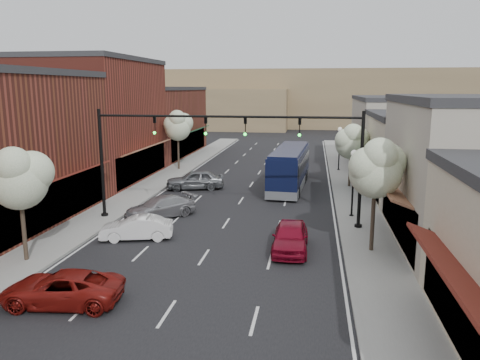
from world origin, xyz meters
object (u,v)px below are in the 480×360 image
at_px(signal_mast_left, 137,148).
at_px(parked_car_d, 195,180).
at_px(signal_mast_right, 320,152).
at_px(tree_left_far, 178,125).
at_px(tree_right_near, 377,167).
at_px(lamp_post_near, 354,172).
at_px(red_hatchback, 290,237).
at_px(tree_right_far, 352,141).
at_px(parked_car_a, 62,288).
at_px(tree_left_near, 19,177).
at_px(parked_car_b, 137,228).
at_px(lamp_post_far, 340,141).
at_px(coach_bus, 290,167).
at_px(parked_car_c, 160,207).

bearing_deg(signal_mast_left, parked_car_d, 82.46).
bearing_deg(signal_mast_right, tree_left_far, 127.71).
height_order(signal_mast_right, tree_right_near, signal_mast_right).
relative_size(lamp_post_near, red_hatchback, 1.00).
height_order(signal_mast_right, parked_car_d, signal_mast_right).
xyz_separation_m(tree_right_far, parked_car_a, (-12.60, -23.79, -3.34)).
xyz_separation_m(tree_left_near, parked_car_d, (3.88, 17.45, -3.42)).
height_order(signal_mast_right, lamp_post_near, signal_mast_right).
height_order(signal_mast_right, tree_right_far, signal_mast_right).
height_order(signal_mast_right, parked_car_b, signal_mast_right).
height_order(tree_left_far, parked_car_d, tree_left_far).
relative_size(signal_mast_right, lamp_post_near, 1.85).
xyz_separation_m(lamp_post_near, lamp_post_far, (0.00, 17.50, 0.00)).
bearing_deg(parked_car_b, lamp_post_far, 138.52).
height_order(tree_right_near, parked_car_b, tree_right_near).
bearing_deg(lamp_post_far, parked_car_b, -116.97).
relative_size(tree_left_far, lamp_post_near, 1.38).
bearing_deg(signal_mast_left, coach_bus, 51.55).
bearing_deg(tree_left_near, tree_right_near, 13.55).
bearing_deg(parked_car_c, tree_left_far, 146.84).
bearing_deg(signal_mast_left, parked_car_a, -83.43).
bearing_deg(tree_left_far, tree_right_far, -19.87).
relative_size(red_hatchback, parked_car_b, 1.12).
relative_size(signal_mast_right, red_hatchback, 1.85).
xyz_separation_m(tree_right_far, coach_bus, (-5.03, -0.69, -2.24)).
xyz_separation_m(tree_right_far, parked_car_b, (-12.67, -15.77, -3.34)).
distance_m(tree_left_near, parked_car_b, 6.78).
xyz_separation_m(tree_right_far, tree_left_far, (-16.60, 6.00, 0.61)).
distance_m(red_hatchback, parked_car_c, 10.03).
distance_m(tree_left_far, parked_car_d, 10.13).
bearing_deg(parked_car_d, red_hatchback, 16.50).
xyz_separation_m(signal_mast_right, red_hatchback, (-1.43, -4.38, -3.87)).
xyz_separation_m(lamp_post_far, parked_car_c, (-12.27, -19.33, -2.32)).
bearing_deg(parked_car_d, signal_mast_right, 31.39).
relative_size(tree_right_near, coach_bus, 0.54).
xyz_separation_m(tree_right_near, red_hatchback, (-4.15, -0.32, -3.70)).
bearing_deg(coach_bus, red_hatchback, -83.27).
bearing_deg(lamp_post_near, tree_right_far, 86.69).
bearing_deg(parked_car_b, signal_mast_right, 96.53).
relative_size(signal_mast_left, tree_right_far, 1.51).
bearing_deg(lamp_post_near, lamp_post_far, 90.00).
xyz_separation_m(signal_mast_right, tree_left_near, (-13.87, -8.05, -0.40)).
relative_size(signal_mast_right, lamp_post_far, 1.85).
relative_size(tree_left_far, coach_bus, 0.55).
height_order(lamp_post_near, coach_bus, lamp_post_near).
distance_m(lamp_post_far, parked_car_b, 26.84).
xyz_separation_m(tree_right_near, parked_car_d, (-12.72, 13.45, -3.65)).
bearing_deg(signal_mast_left, parked_car_c, 30.32).
relative_size(tree_right_far, parked_car_b, 1.37).
relative_size(signal_mast_right, tree_left_far, 1.34).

